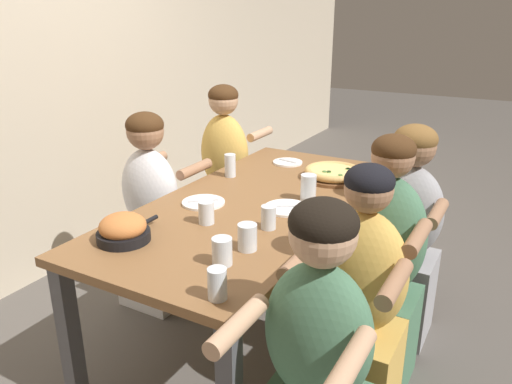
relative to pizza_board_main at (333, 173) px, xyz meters
The scene contains 21 objects.
ground_plane 0.99m from the pizza_board_main, 158.37° to the left, with size 18.00×18.00×0.00m, color #514C47.
restaurant_back_panel 2.02m from the pizza_board_main, 106.77° to the left, with size 10.00×0.06×3.20m, color beige.
dining_table 0.59m from the pizza_board_main, 158.37° to the left, with size 1.93×0.92×0.77m.
pizza_board_main is the anchor object (origin of this frame).
skillet_bowl 1.30m from the pizza_board_main, 158.71° to the left, with size 0.32×0.22×0.12m.
empty_plate_a 0.81m from the pizza_board_main, 148.37° to the left, with size 0.22×0.22×0.02m.
empty_plate_b 0.56m from the pizza_board_main, behind, with size 0.22×0.22×0.02m.
empty_plate_c 0.40m from the pizza_board_main, 67.53° to the left, with size 0.19×0.19×0.02m.
drinking_glass_a 1.18m from the pizza_board_main, behind, with size 0.08×0.08×0.11m.
drinking_glass_b 0.93m from the pizza_board_main, 162.89° to the left, with size 0.07×0.07×0.10m.
drinking_glass_c 0.39m from the pizza_board_main, behind, with size 0.08×0.08×0.14m.
drinking_glass_d 1.40m from the pizza_board_main, behind, with size 0.07×0.07×0.11m.
drinking_glass_e 1.03m from the pizza_board_main, behind, with size 0.08×0.08×0.11m.
drinking_glass_f 0.80m from the pizza_board_main, behind, with size 0.07×0.07×0.11m.
drinking_glass_g 0.60m from the pizza_board_main, 115.04° to the left, with size 0.06×0.06×0.13m.
diner_near_left 1.45m from the pizza_board_main, 160.88° to the right, with size 0.51×0.40×1.18m.
diner_far_right 0.95m from the pizza_board_main, 75.37° to the left, with size 0.51×0.40×1.22m.
diner_near_midleft 1.06m from the pizza_board_main, 152.75° to the right, with size 0.51×0.40×1.17m.
diner_near_center 0.79m from the pizza_board_main, 141.40° to the right, with size 0.51×0.40×1.21m.
diner_far_center 1.09m from the pizza_board_main, 122.06° to the left, with size 0.51×0.40×1.17m.
diner_near_midright 0.56m from the pizza_board_main, 109.30° to the right, with size 0.51×0.40×1.17m.
Camera 1 is at (-2.07, -1.16, 1.68)m, focal length 35.00 mm.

